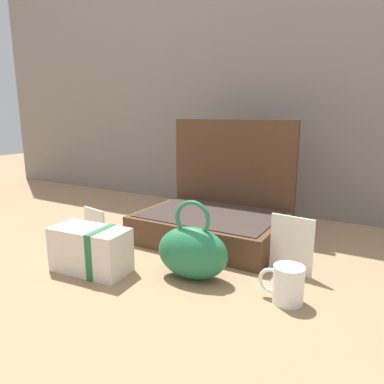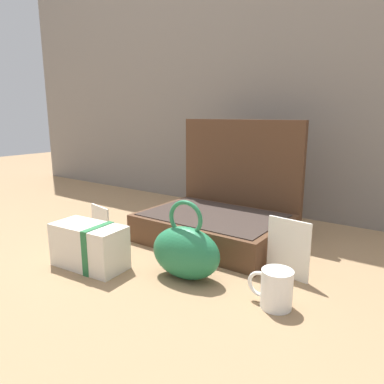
{
  "view_description": "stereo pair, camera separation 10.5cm",
  "coord_description": "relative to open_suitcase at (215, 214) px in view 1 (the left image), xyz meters",
  "views": [
    {
      "loc": [
        0.51,
        -0.91,
        0.42
      ],
      "look_at": [
        -0.0,
        -0.02,
        0.19
      ],
      "focal_mm": 33.2,
      "sensor_mm": 36.0,
      "label": 1
    },
    {
      "loc": [
        0.6,
        -0.85,
        0.42
      ],
      "look_at": [
        -0.0,
        -0.02,
        0.19
      ],
      "focal_mm": 33.2,
      "sensor_mm": 36.0,
      "label": 2
    }
  ],
  "objects": [
    {
      "name": "back_wall",
      "position": [
        0.01,
        0.43,
        0.62
      ],
      "size": [
        3.2,
        0.06,
        1.4
      ],
      "primitive_type": "cube",
      "color": "gray",
      "rests_on": "ground_plane"
    },
    {
      "name": "teal_pouch_handbag",
      "position": [
        0.09,
        -0.31,
        -0.01
      ],
      "size": [
        0.2,
        0.12,
        0.21
      ],
      "color": "#237247",
      "rests_on": "ground_plane"
    },
    {
      "name": "open_suitcase",
      "position": [
        0.0,
        0.0,
        0.0
      ],
      "size": [
        0.47,
        0.35,
        0.4
      ],
      "color": "#4C301E",
      "rests_on": "ground_plane"
    },
    {
      "name": "coffee_mug",
      "position": [
        0.33,
        -0.31,
        -0.04
      ],
      "size": [
        0.11,
        0.07,
        0.09
      ],
      "color": "white",
      "rests_on": "ground_plane"
    },
    {
      "name": "info_card_left",
      "position": [
        -0.32,
        -0.25,
        -0.02
      ],
      "size": [
        0.11,
        0.03,
        0.12
      ],
      "primitive_type": "cube",
      "rotation": [
        0.0,
        0.0,
        -0.21
      ],
      "color": "white",
      "rests_on": "ground_plane"
    },
    {
      "name": "poster_card_right",
      "position": [
        0.3,
        -0.16,
        -0.0
      ],
      "size": [
        0.12,
        0.02,
        0.16
      ],
      "primitive_type": "cube",
      "rotation": [
        0.0,
        0.0,
        -0.1
      ],
      "color": "white",
      "rests_on": "ground_plane"
    },
    {
      "name": "cream_toiletry_bag",
      "position": [
        -0.17,
        -0.41,
        -0.02
      ],
      "size": [
        0.22,
        0.12,
        0.13
      ],
      "color": "silver",
      "rests_on": "ground_plane"
    },
    {
      "name": "ground_plane",
      "position": [
        0.01,
        -0.15,
        -0.08
      ],
      "size": [
        6.0,
        6.0,
        0.0
      ],
      "primitive_type": "plane",
      "color": "#8C6D4C"
    }
  ]
}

